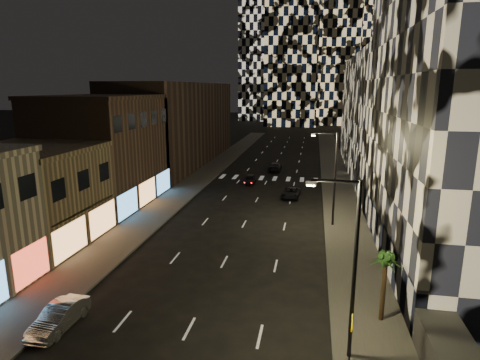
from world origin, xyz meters
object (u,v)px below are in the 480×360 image
at_px(car_silver_parked, 59,317).
at_px(palm_tree, 386,265).
at_px(streetlight_near, 350,258).
at_px(car_dark_rightlane, 291,193).
at_px(ped_sign, 351,331).
at_px(car_dark_oncoming, 275,167).
at_px(streetlight_far, 333,172).
at_px(car_dark_midlane, 250,179).

distance_m(car_silver_parked, palm_tree, 18.48).
relative_size(streetlight_near, car_dark_rightlane, 2.07).
xyz_separation_m(streetlight_near, ped_sign, (0.17, -0.98, -3.20)).
bearing_deg(car_silver_parked, car_dark_oncoming, 82.10).
height_order(streetlight_near, palm_tree, streetlight_near).
bearing_deg(streetlight_far, car_dark_oncoming, 106.90).
distance_m(car_dark_rightlane, ped_sign, 30.87).
bearing_deg(ped_sign, car_silver_parked, -178.20).
distance_m(streetlight_far, car_dark_rightlane, 11.50).
distance_m(car_dark_oncoming, car_dark_rightlane, 16.70).
height_order(streetlight_near, car_dark_rightlane, streetlight_near).
relative_size(streetlight_far, car_dark_oncoming, 1.95).
distance_m(car_dark_midlane, palm_tree, 34.94).
bearing_deg(streetlight_far, car_dark_midlane, 123.07).
relative_size(streetlight_near, car_silver_parked, 2.18).
height_order(car_dark_midlane, ped_sign, ped_sign).
bearing_deg(car_dark_midlane, streetlight_near, -75.82).
relative_size(car_silver_parked, car_dark_rightlane, 0.95).
relative_size(car_dark_oncoming, ped_sign, 1.59).
relative_size(streetlight_far, ped_sign, 3.09).
relative_size(car_dark_midlane, ped_sign, 1.28).
bearing_deg(car_dark_midlane, ped_sign, -75.98).
height_order(car_dark_rightlane, palm_tree, palm_tree).
bearing_deg(car_dark_oncoming, ped_sign, 100.24).
xyz_separation_m(car_dark_midlane, car_dark_oncoming, (2.60, 9.78, 0.04)).
bearing_deg(ped_sign, palm_tree, 69.58).
bearing_deg(car_dark_rightlane, streetlight_near, -77.55).
bearing_deg(car_dark_midlane, streetlight_far, -58.92).
distance_m(streetlight_near, car_dark_oncoming, 46.75).
bearing_deg(car_dark_oncoming, car_silver_parked, 81.11).
xyz_separation_m(streetlight_near, car_dark_oncoming, (-7.85, 45.85, -4.68)).
distance_m(streetlight_near, car_dark_rightlane, 30.22).
bearing_deg(car_silver_parked, ped_sign, -1.11).
xyz_separation_m(car_dark_oncoming, car_dark_rightlane, (3.50, -16.33, -0.07)).
distance_m(streetlight_far, car_silver_parked, 25.93).
height_order(car_dark_midlane, car_dark_rightlane, car_dark_midlane).
height_order(car_silver_parked, palm_tree, palm_tree).
xyz_separation_m(streetlight_near, streetlight_far, (0.00, 20.00, 0.00)).
distance_m(streetlight_near, car_dark_midlane, 37.85).
height_order(car_silver_parked, car_dark_oncoming, car_silver_parked).
bearing_deg(streetlight_far, palm_tree, -81.89).
height_order(car_dark_oncoming, car_dark_rightlane, car_dark_oncoming).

